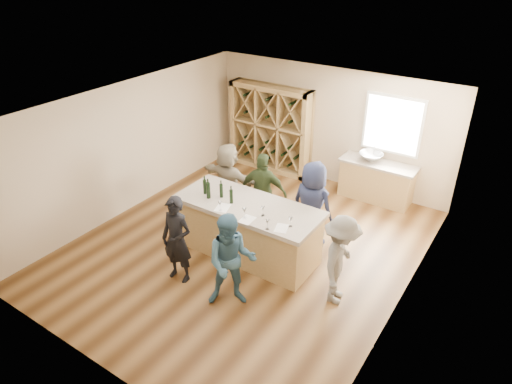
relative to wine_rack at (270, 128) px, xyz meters
The scene contains 33 objects.
floor 3.78m from the wine_rack, 65.36° to the right, with size 6.00×7.00×0.10m, color brown.
ceiling 4.00m from the wine_rack, 65.36° to the right, with size 6.00×7.00×0.10m, color white.
wall_back 1.56m from the wine_rack, 10.57° to the left, with size 6.00×0.10×2.80m, color #C6B090.
wall_front 6.99m from the wine_rack, 77.60° to the right, with size 6.00×0.10×2.80m, color #C6B090.
wall_left 3.63m from the wine_rack, 115.36° to the right, with size 0.10×7.00×2.80m, color #C6B090.
wall_right 5.61m from the wine_rack, 35.70° to the right, with size 0.10×7.00×2.80m, color #C6B090.
window_frame 3.08m from the wine_rack, ahead, with size 1.30×0.06×1.30m, color white.
window_pane 3.07m from the wine_rack, ahead, with size 1.18×0.01×1.18m, color white.
wine_rack is the anchor object (origin of this frame).
back_counter_base 2.98m from the wine_rack, ahead, with size 1.60×0.58×0.86m, color #A98750.
back_counter_top 2.91m from the wine_rack, ahead, with size 1.70×0.62×0.06m, color #A19383.
sink 2.70m from the wine_rack, ahead, with size 0.54×0.54×0.19m, color silver.
faucet 2.70m from the wine_rack, ahead, with size 0.02×0.02×0.30m, color silver.
tasting_counter_base 3.85m from the wine_rack, 64.12° to the right, with size 2.60×1.00×1.00m, color #A98750.
tasting_counter_top 3.81m from the wine_rack, 64.12° to the right, with size 2.72×1.12×0.08m, color #A19383.
wine_bottle_a 3.62m from the wine_rack, 77.81° to the right, with size 0.07×0.07×0.28m, color black.
wine_bottle_b 3.75m from the wine_rack, 75.75° to the right, with size 0.08×0.08×0.31m, color black.
wine_bottle_c 3.65m from the wine_rack, 72.41° to the right, with size 0.07×0.07×0.26m, color black.
wine_bottle_e 3.82m from the wine_rack, 68.69° to the right, with size 0.07×0.07×0.27m, color black.
wine_glass_a 4.12m from the wine_rack, 70.40° to the right, with size 0.07×0.07×0.17m, color white.
wine_glass_b 4.28m from the wine_rack, 64.00° to the right, with size 0.07×0.07×0.20m, color white.
wine_glass_c 4.60m from the wine_rack, 58.64° to the right, with size 0.07×0.07×0.18m, color white.
wine_glass_d 4.17m from the wine_rack, 59.80° to the right, with size 0.07×0.07×0.18m, color white.
wine_glass_e 4.51m from the wine_rack, 53.78° to the right, with size 0.06×0.06×0.17m, color white.
tasting_menu_a 4.01m from the wine_rack, 70.27° to the right, with size 0.23×0.31×0.00m, color white.
tasting_menu_b 4.33m from the wine_rack, 63.27° to the right, with size 0.21×0.29×0.00m, color white.
tasting_menu_c 4.56m from the wine_rack, 55.70° to the right, with size 0.21×0.28×0.00m, color white.
person_near_left 4.82m from the wine_rack, 77.18° to the right, with size 0.59×0.43×1.61m, color black.
person_near_right 5.18m from the wine_rack, 64.78° to the right, with size 0.80×0.44×1.65m, color #335972.
person_server 5.16m from the wine_rack, 45.53° to the right, with size 1.02×0.48×1.58m, color slate.
person_far_mid 2.89m from the wine_rack, 60.79° to the right, with size 0.98×0.50×1.67m, color #263319.
person_far_right 3.56m from the wine_rack, 45.19° to the right, with size 0.86×0.56×1.76m, color #191E38.
person_far_left 2.52m from the wine_rack, 78.70° to the right, with size 1.52×0.55×1.64m, color gray.
Camera 1 is at (4.22, -6.00, 5.22)m, focal length 32.00 mm.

